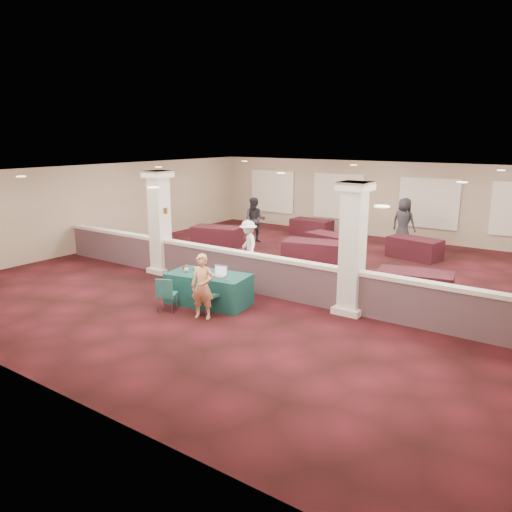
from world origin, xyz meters
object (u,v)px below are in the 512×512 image
Objects in this scene: near_table at (209,289)px; woman at (203,286)px; far_table_front_center at (314,253)px; far_table_back_center at (330,243)px; attendee_b at (248,244)px; far_table_back_right at (415,248)px; far_table_back_left at (311,228)px; far_table_front_left at (217,236)px; attendee_d at (404,222)px; conf_chair_main at (204,292)px; attendee_a at (255,220)px; conf_chair_side at (166,292)px; far_table_front_right at (415,286)px.

woman is at bearing -66.35° from near_table.
far_table_back_center is at bearing 100.65° from far_table_front_center.
near_table is at bearing -31.00° from attendee_b.
far_table_back_left is at bearing 162.71° from far_table_back_right.
far_table_front_left is 3.61m from attendee_b.
conf_chair_main is at bearing 90.24° from attendee_d.
far_table_front_left is at bearing -117.49° from far_table_back_left.
conf_chair_main is 7.79m from far_table_front_left.
attendee_a is (-1.25, -2.50, 0.56)m from far_table_back_left.
attendee_b is (2.17, -3.45, -0.12)m from attendee_a.
attendee_a is at bearing 85.93° from conf_chair_side.
near_table is at bearing 42.74° from conf_chair_side.
far_table_front_right is (4.68, 4.46, -0.13)m from conf_chair_side.
attendee_b is at bearing -85.52° from attendee_a.
woman is at bearing -74.93° from far_table_back_left.
far_table_front_right reaches higher than far_table_back_right.
near_table reaches higher than far_table_back_right.
near_table is at bearing -91.18° from attendee_a.
woman is 0.99× the size of attendee_b.
woman is 0.89× the size of far_table_back_left.
far_table_front_left is 1.07× the size of far_table_back_center.
far_table_front_left is 8.81m from far_table_front_right.
attendee_a is at bearing 34.26° from attendee_d.
woman is 0.78× the size of far_table_front_center.
far_table_front_right reaches higher than far_table_back_center.
far_table_front_left is 7.32m from attendee_d.
far_table_front_center is (-0.14, 5.76, -0.16)m from conf_chair_main.
far_table_front_center is 2.26m from attendee_b.
attendee_b is at bearing 101.64° from near_table.
attendee_a reaches higher than attendee_b.
far_table_back_center is at bearing 62.71° from conf_chair_side.
far_table_back_left is (-2.79, 10.35, -0.42)m from woman.
attendee_b is at bearing -135.54° from far_table_front_center.
far_table_back_left is at bearing 94.51° from near_table.
attendee_a is at bearing -116.53° from far_table_back_left.
far_table_back_left is at bearing 35.77° from attendee_a.
far_table_front_right is 4.80m from far_table_back_right.
far_table_front_right is at bearing 36.79° from attendee_b.
near_table is 7.02m from far_table_front_left.
far_table_front_right reaches higher than far_table_front_left.
woman is 0.86× the size of attendee_a.
far_table_front_center reaches higher than far_table_back_right.
woman is 5.62m from far_table_front_right.
far_table_front_left is 1.07× the size of far_table_back_left.
woman is at bearing -44.51° from conf_chair_main.
attendee_a reaches higher than far_table_back_center.
far_table_front_right is (4.23, 3.37, -0.02)m from near_table.
woman is at bearing 91.08° from attendee_d.
attendee_a is 0.95× the size of attendee_d.
woman is 8.03m from far_table_front_left.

